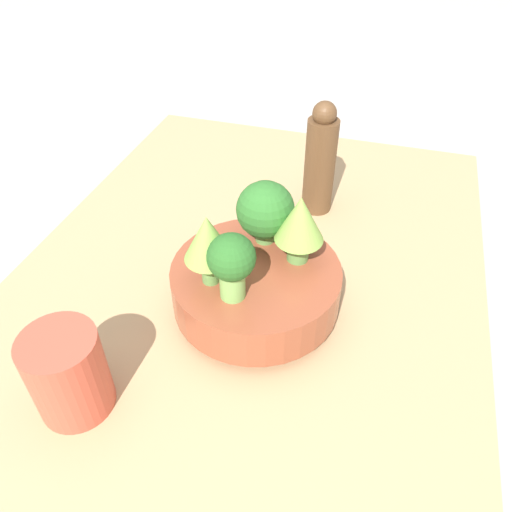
{
  "coord_description": "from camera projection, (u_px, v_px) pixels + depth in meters",
  "views": [
    {
      "loc": [
        0.38,
        0.15,
        0.51
      ],
      "look_at": [
        -0.03,
        0.03,
        0.13
      ],
      "focal_mm": 35.0,
      "sensor_mm": 36.0,
      "label": 1
    }
  ],
  "objects": [
    {
      "name": "broccoli_floret_right",
      "position": [
        232.0,
        262.0,
        0.52
      ],
      "size": [
        0.05,
        0.05,
        0.08
      ],
      "color": "#7AB256",
      "rests_on": "bowl"
    },
    {
      "name": "ground_plane",
      "position": [
        226.0,
        347.0,
        0.64
      ],
      "size": [
        6.0,
        6.0,
        0.0
      ],
      "primitive_type": "plane",
      "color": "#ADA89E"
    },
    {
      "name": "romanesco_piece_far",
      "position": [
        300.0,
        222.0,
        0.56
      ],
      "size": [
        0.06,
        0.06,
        0.09
      ],
      "color": "#609347",
      "rests_on": "bowl"
    },
    {
      "name": "broccoli_floret_left",
      "position": [
        265.0,
        211.0,
        0.6
      ],
      "size": [
        0.07,
        0.07,
        0.08
      ],
      "color": "#609347",
      "rests_on": "bowl"
    },
    {
      "name": "cup",
      "position": [
        68.0,
        373.0,
        0.49
      ],
      "size": [
        0.08,
        0.08,
        0.1
      ],
      "color": "#C64C38",
      "rests_on": "table"
    },
    {
      "name": "romanesco_piece_near",
      "position": [
        208.0,
        239.0,
        0.53
      ],
      "size": [
        0.06,
        0.06,
        0.09
      ],
      "color": "#609347",
      "rests_on": "bowl"
    },
    {
      "name": "bowl",
      "position": [
        256.0,
        286.0,
        0.6
      ],
      "size": [
        0.2,
        0.2,
        0.07
      ],
      "color": "brown",
      "rests_on": "table"
    },
    {
      "name": "table",
      "position": [
        226.0,
        335.0,
        0.63
      ],
      "size": [
        1.04,
        0.62,
        0.05
      ],
      "color": "tan",
      "rests_on": "ground_plane"
    },
    {
      "name": "pepper_mill",
      "position": [
        320.0,
        161.0,
        0.74
      ],
      "size": [
        0.05,
        0.05,
        0.18
      ],
      "color": "brown",
      "rests_on": "table"
    }
  ]
}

